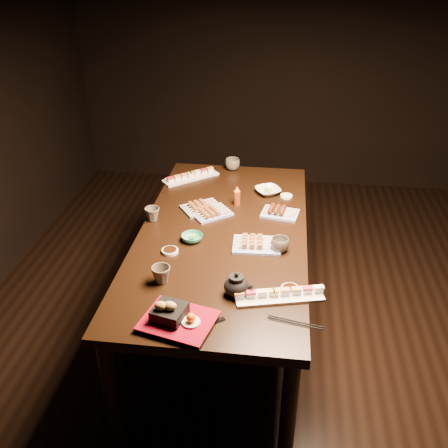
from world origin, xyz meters
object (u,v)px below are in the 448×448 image
at_px(yakitori_plate_right, 257,241).
at_px(teacup_near_left, 161,275).
at_px(edamame_bowl_green, 192,238).
at_px(tempura_tray, 178,314).
at_px(dining_table, 223,287).
at_px(yakitori_plate_center, 211,210).
at_px(teacup_far_left, 152,214).
at_px(condiment_bottle, 237,196).
at_px(edamame_bowl_cream, 268,191).
at_px(teapot, 236,284).
at_px(sushi_platter_far, 191,175).
at_px(yakitori_plate_left, 202,205).
at_px(teacup_mid_right, 280,245).
at_px(teacup_far_right, 232,164).
at_px(sushi_platter_near, 279,293).

bearing_deg(yakitori_plate_right, teacup_near_left, -141.78).
height_order(edamame_bowl_green, tempura_tray, tempura_tray).
height_order(dining_table, yakitori_plate_center, yakitori_plate_center).
height_order(edamame_bowl_green, teacup_far_left, teacup_far_left).
height_order(tempura_tray, condiment_bottle, condiment_bottle).
xyz_separation_m(yakitori_plate_center, condiment_bottle, (0.13, 0.14, 0.03)).
bearing_deg(condiment_bottle, edamame_bowl_cream, 44.66).
bearing_deg(teapot, tempura_tray, -120.85).
relative_size(sushi_platter_far, condiment_bottle, 3.14).
bearing_deg(teacup_far_left, edamame_bowl_cream, 33.98).
relative_size(tempura_tray, teapot, 2.17).
height_order(yakitori_plate_left, edamame_bowl_green, yakitori_plate_left).
bearing_deg(edamame_bowl_cream, edamame_bowl_green, -121.00).
height_order(yakitori_plate_left, edamame_bowl_cream, yakitori_plate_left).
relative_size(yakitori_plate_center, condiment_bottle, 1.76).
height_order(yakitori_plate_center, teacup_near_left, teacup_near_left).
bearing_deg(sushi_platter_far, edamame_bowl_green, 61.68).
bearing_deg(teacup_mid_right, teacup_far_right, 109.60).
distance_m(tempura_tray, teacup_far_left, 0.90).
height_order(teacup_mid_right, teapot, teapot).
bearing_deg(sushi_platter_far, sushi_platter_near, 77.98).
relative_size(dining_table, teacup_near_left, 20.44).
bearing_deg(sushi_platter_far, teacup_far_right, 175.24).
bearing_deg(yakitori_plate_left, teacup_far_right, 43.84).
bearing_deg(teapot, teacup_far_left, 144.06).
bearing_deg(teapot, sushi_platter_near, 11.93).
bearing_deg(teacup_near_left, yakitori_plate_center, 78.81).
distance_m(dining_table, edamame_bowl_green, 0.43).
height_order(sushi_platter_far, edamame_bowl_green, sushi_platter_far).
bearing_deg(teacup_far_right, sushi_platter_near, -75.23).
bearing_deg(edamame_bowl_green, sushi_platter_near, -42.12).
height_order(sushi_platter_far, yakitori_plate_right, yakitori_plate_right).
height_order(yakitori_plate_left, condiment_bottle, condiment_bottle).
distance_m(yakitori_plate_left, teapot, 0.83).
xyz_separation_m(edamame_bowl_cream, condiment_bottle, (-0.18, -0.17, 0.04)).
bearing_deg(condiment_bottle, yakitori_plate_right, -71.72).
xyz_separation_m(tempura_tray, teacup_far_right, (0.04, 1.60, -0.01)).
height_order(edamame_bowl_cream, teapot, teapot).
xyz_separation_m(edamame_bowl_cream, teacup_mid_right, (0.09, -0.65, 0.02)).
bearing_deg(edamame_bowl_green, edamame_bowl_cream, 59.00).
bearing_deg(teacup_near_left, teacup_mid_right, 32.12).
bearing_deg(edamame_bowl_green, teacup_near_left, -101.26).
bearing_deg(edamame_bowl_green, teacup_far_left, 144.25).
distance_m(dining_table, yakitori_plate_left, 0.50).
xyz_separation_m(yakitori_plate_right, yakitori_plate_left, (-0.35, 0.37, -0.00)).
relative_size(teacup_far_right, condiment_bottle, 0.82).
relative_size(yakitori_plate_right, condiment_bottle, 2.01).
bearing_deg(teapot, teacup_mid_right, 77.19).
height_order(teacup_near_left, teacup_mid_right, teacup_near_left).
distance_m(teacup_far_right, condiment_bottle, 0.52).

